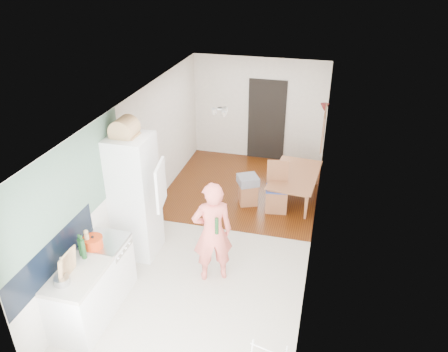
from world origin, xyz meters
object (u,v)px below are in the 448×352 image
at_px(person, 212,224).
at_px(dining_chair, 277,188).
at_px(stool, 248,194).
at_px(dining_table, 296,188).

bearing_deg(person, dining_chair, -131.61).
relative_size(person, stool, 4.38).
bearing_deg(dining_chair, dining_table, 50.88).
distance_m(dining_table, stool, 1.03).
relative_size(dining_table, dining_chair, 1.37).
distance_m(person, dining_chair, 2.41).
height_order(dining_chair, stool, dining_chair).
bearing_deg(person, stool, -117.00).
height_order(person, stool, person).
xyz_separation_m(dining_chair, stool, (-0.59, 0.09, -0.27)).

